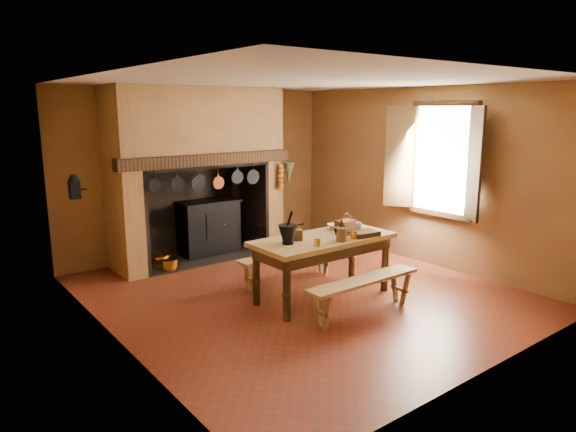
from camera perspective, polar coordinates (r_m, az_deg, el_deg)
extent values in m
plane|color=maroon|center=(7.08, 1.39, -8.47)|extent=(5.50, 5.50, 0.00)
plane|color=silver|center=(6.65, 1.51, 14.79)|extent=(5.50, 5.50, 0.00)
cube|color=olive|center=(9.01, -9.67, 4.92)|extent=(5.00, 0.02, 2.80)
cube|color=olive|center=(5.53, -19.12, 0.17)|extent=(0.02, 5.50, 2.80)
cube|color=olive|center=(8.51, 14.67, 4.31)|extent=(0.02, 5.50, 2.80)
cube|color=olive|center=(4.94, 21.95, -1.35)|extent=(5.00, 0.02, 2.80)
cube|color=olive|center=(7.98, -18.00, 3.64)|extent=(0.30, 0.90, 2.80)
cube|color=olive|center=(9.12, -3.04, 5.15)|extent=(0.30, 0.90, 2.80)
cube|color=olive|center=(8.42, -10.22, 9.89)|extent=(2.20, 0.90, 1.20)
cube|color=black|center=(8.10, -8.77, 6.25)|extent=(2.95, 0.22, 0.18)
cube|color=black|center=(8.94, -11.15, 0.91)|extent=(2.20, 0.06, 1.60)
cube|color=black|center=(8.76, -9.70, -4.58)|extent=(2.20, 0.90, 0.02)
cube|color=black|center=(8.89, -8.84, -1.37)|extent=(1.00, 0.50, 0.90)
cube|color=black|center=(8.78, -8.87, 1.60)|extent=(1.04, 0.54, 0.04)
cube|color=black|center=(8.65, -8.02, -1.04)|extent=(0.35, 0.02, 0.45)
cylinder|color=black|center=(9.02, -5.93, 4.06)|extent=(0.10, 0.10, 0.70)
cylinder|color=#BD892B|center=(8.56, -8.83, -1.20)|extent=(0.03, 0.03, 0.03)
cylinder|color=#BD892B|center=(8.70, -7.10, -0.93)|extent=(0.03, 0.03, 0.03)
cylinder|color=#BD892B|center=(8.43, -14.24, -4.79)|extent=(0.40, 0.40, 0.20)
cylinder|color=#BD892B|center=(8.23, -13.22, -5.21)|extent=(0.34, 0.34, 0.18)
cube|color=black|center=(8.45, -15.75, -4.97)|extent=(0.18, 0.18, 0.16)
cone|color=#4F5B2B|center=(8.85, 0.08, 4.83)|extent=(0.20, 0.20, 0.35)
cube|color=white|center=(8.23, 16.90, 6.04)|extent=(0.02, 1.00, 1.60)
cube|color=#352410|center=(8.17, 17.13, 11.90)|extent=(0.08, 1.16, 0.08)
cube|color=#352410|center=(8.32, 16.44, 0.27)|extent=(0.08, 1.16, 0.08)
cube|color=#352410|center=(7.66, 20.03, 5.45)|extent=(0.29, 0.39, 1.60)
cube|color=#352410|center=(8.46, 12.23, 6.42)|extent=(0.29, 0.39, 1.60)
cube|color=black|center=(7.01, -22.62, 2.67)|extent=(0.12, 0.12, 0.22)
cone|color=black|center=(6.99, -22.72, 3.88)|extent=(0.16, 0.16, 0.10)
cylinder|color=black|center=(7.03, -21.92, 2.75)|extent=(0.12, 0.02, 0.02)
cube|color=tan|center=(6.68, 3.97, -2.62)|extent=(1.90, 0.85, 0.06)
cube|color=#352410|center=(6.70, 3.96, -3.50)|extent=(1.78, 0.72, 0.15)
cylinder|color=#352410|center=(6.05, -0.14, -8.22)|extent=(0.10, 0.10, 0.76)
cylinder|color=#352410|center=(7.15, 10.72, -5.25)|extent=(0.10, 0.10, 0.76)
cylinder|color=#352410|center=(6.54, -3.55, -6.70)|extent=(0.10, 0.10, 0.76)
cylinder|color=#352410|center=(7.57, 7.14, -4.19)|extent=(0.10, 0.10, 0.76)
cube|color=tan|center=(6.27, 8.44, -7.07)|extent=(1.63, 0.29, 0.04)
cube|color=tan|center=(7.32, 0.11, -4.21)|extent=(1.62, 0.28, 0.04)
cylinder|color=black|center=(6.31, -0.02, -2.95)|extent=(0.14, 0.14, 0.04)
cone|color=black|center=(6.28, -0.02, -1.90)|extent=(0.24, 0.24, 0.20)
cylinder|color=black|center=(6.26, 0.19, -0.36)|extent=(0.10, 0.04, 0.19)
cylinder|color=black|center=(6.52, 5.75, -2.61)|extent=(0.09, 0.09, 0.03)
cone|color=black|center=(6.50, 5.76, -1.96)|extent=(0.15, 0.15, 0.12)
cylinder|color=black|center=(6.49, 5.90, -1.02)|extent=(0.06, 0.03, 0.12)
cube|color=#352410|center=(6.49, 0.91, -2.11)|extent=(0.18, 0.18, 0.14)
cylinder|color=#BD892B|center=(6.47, 0.91, -1.38)|extent=(0.10, 0.10, 0.03)
cylinder|color=black|center=(6.50, 1.30, -0.98)|extent=(0.11, 0.06, 0.04)
cylinder|color=#BD892B|center=(6.20, 3.26, -3.01)|extent=(0.11, 0.11, 0.09)
cylinder|color=#BD892B|center=(6.93, 5.72, -1.44)|extent=(0.09, 0.09, 0.10)
imported|color=#BFB992|center=(7.11, 5.64, -1.20)|extent=(0.32, 0.32, 0.07)
cylinder|color=brown|center=(6.47, 5.98, -2.07)|extent=(0.17, 0.17, 0.17)
cylinder|color=beige|center=(6.89, 7.80, -1.33)|extent=(0.09, 0.09, 0.15)
cube|color=#4A2716|center=(7.03, 6.43, -1.06)|extent=(0.27, 0.20, 0.15)
torus|color=#4A2716|center=(7.01, 6.45, -0.48)|extent=(0.21, 0.03, 0.21)
cube|color=#352410|center=(6.79, 8.41, -1.93)|extent=(0.39, 0.30, 0.06)
imported|color=#BD892B|center=(6.61, 7.28, -2.16)|extent=(0.12, 0.12, 0.09)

